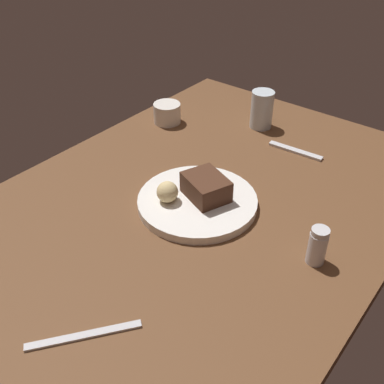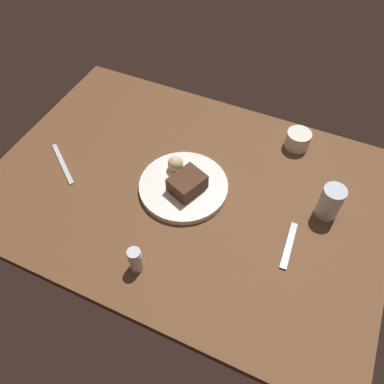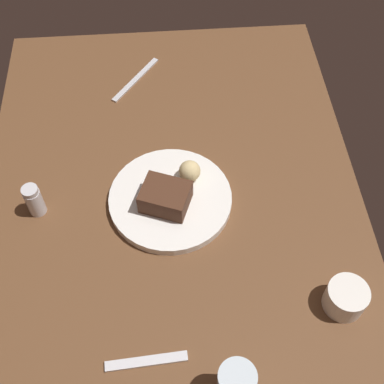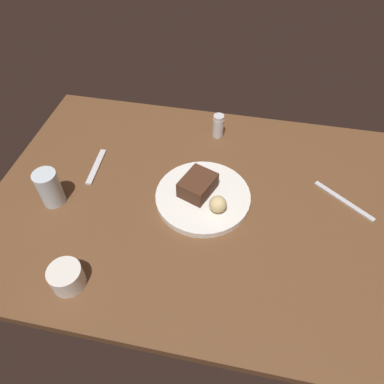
{
  "view_description": "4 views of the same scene",
  "coord_description": "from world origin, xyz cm",
  "px_view_note": "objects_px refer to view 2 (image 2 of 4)",
  "views": [
    {
      "loc": [
        66.48,
        51.19,
        66.95
      ],
      "look_at": [
        -0.08,
        -1.51,
        5.32
      ],
      "focal_mm": 43.32,
      "sensor_mm": 36.0,
      "label": 1
    },
    {
      "loc": [
        -31.63,
        65.33,
        95.06
      ],
      "look_at": [
        -3.64,
        3.83,
        7.3
      ],
      "focal_mm": 35.91,
      "sensor_mm": 36.0,
      "label": 2
    },
    {
      "loc": [
        -62.11,
        0.76,
        95.98
      ],
      "look_at": [
        -1.24,
        -4.0,
        8.9
      ],
      "focal_mm": 47.47,
      "sensor_mm": 36.0,
      "label": 3
    },
    {
      "loc": [
        10.38,
        -63.84,
        80.81
      ],
      "look_at": [
        -2.0,
        -1.95,
        8.41
      ],
      "focal_mm": 33.13,
      "sensor_mm": 36.0,
      "label": 4
    }
  ],
  "objects_px": {
    "bread_roll": "(176,164)",
    "dessert_spoon": "(289,245)",
    "dessert_plate": "(184,186)",
    "chocolate_cake_slice": "(187,183)",
    "salt_shaker": "(135,260)",
    "coffee_cup": "(298,140)",
    "water_glass": "(330,202)",
    "butter_knife": "(63,164)"
  },
  "relations": [
    {
      "from": "bread_roll",
      "to": "salt_shaker",
      "type": "xyz_separation_m",
      "value": [
        -0.05,
        0.33,
        -0.0
      ]
    },
    {
      "from": "dessert_spoon",
      "to": "butter_knife",
      "type": "relative_size",
      "value": 0.79
    },
    {
      "from": "dessert_plate",
      "to": "chocolate_cake_slice",
      "type": "distance_m",
      "value": 0.04
    },
    {
      "from": "bread_roll",
      "to": "coffee_cup",
      "type": "xyz_separation_m",
      "value": [
        -0.31,
        -0.27,
        -0.01
      ]
    },
    {
      "from": "water_glass",
      "to": "bread_roll",
      "type": "bearing_deg",
      "value": 5.15
    },
    {
      "from": "chocolate_cake_slice",
      "to": "coffee_cup",
      "type": "distance_m",
      "value": 0.41
    },
    {
      "from": "dessert_plate",
      "to": "water_glass",
      "type": "distance_m",
      "value": 0.42
    },
    {
      "from": "dessert_plate",
      "to": "bread_roll",
      "type": "height_order",
      "value": "bread_roll"
    },
    {
      "from": "chocolate_cake_slice",
      "to": "dessert_spoon",
      "type": "xyz_separation_m",
      "value": [
        -0.33,
        0.05,
        -0.04
      ]
    },
    {
      "from": "water_glass",
      "to": "dessert_spoon",
      "type": "xyz_separation_m",
      "value": [
        0.07,
        0.15,
        -0.05
      ]
    },
    {
      "from": "dessert_plate",
      "to": "coffee_cup",
      "type": "bearing_deg",
      "value": -129.74
    },
    {
      "from": "salt_shaker",
      "to": "coffee_cup",
      "type": "height_order",
      "value": "salt_shaker"
    },
    {
      "from": "dessert_plate",
      "to": "dessert_spoon",
      "type": "relative_size",
      "value": 1.8
    },
    {
      "from": "chocolate_cake_slice",
      "to": "bread_roll",
      "type": "xyz_separation_m",
      "value": [
        0.07,
        -0.06,
        -0.0
      ]
    },
    {
      "from": "butter_knife",
      "to": "dessert_spoon",
      "type": "bearing_deg",
      "value": -142.45
    },
    {
      "from": "bread_roll",
      "to": "butter_knife",
      "type": "distance_m",
      "value": 0.37
    },
    {
      "from": "chocolate_cake_slice",
      "to": "water_glass",
      "type": "xyz_separation_m",
      "value": [
        -0.4,
        -0.1,
        0.01
      ]
    },
    {
      "from": "coffee_cup",
      "to": "dessert_spoon",
      "type": "distance_m",
      "value": 0.39
    },
    {
      "from": "chocolate_cake_slice",
      "to": "salt_shaker",
      "type": "height_order",
      "value": "salt_shaker"
    },
    {
      "from": "dessert_plate",
      "to": "salt_shaker",
      "type": "height_order",
      "value": "salt_shaker"
    },
    {
      "from": "chocolate_cake_slice",
      "to": "butter_knife",
      "type": "relative_size",
      "value": 0.52
    },
    {
      "from": "bread_roll",
      "to": "coffee_cup",
      "type": "relative_size",
      "value": 0.61
    },
    {
      "from": "dessert_plate",
      "to": "water_glass",
      "type": "bearing_deg",
      "value": -167.99
    },
    {
      "from": "salt_shaker",
      "to": "dessert_spoon",
      "type": "relative_size",
      "value": 0.54
    },
    {
      "from": "water_glass",
      "to": "salt_shaker",
      "type": "bearing_deg",
      "value": 42.38
    },
    {
      "from": "salt_shaker",
      "to": "dessert_spoon",
      "type": "height_order",
      "value": "salt_shaker"
    },
    {
      "from": "bread_roll",
      "to": "salt_shaker",
      "type": "relative_size",
      "value": 0.59
    },
    {
      "from": "chocolate_cake_slice",
      "to": "bread_roll",
      "type": "bearing_deg",
      "value": -40.72
    },
    {
      "from": "water_glass",
      "to": "butter_knife",
      "type": "bearing_deg",
      "value": 11.12
    },
    {
      "from": "dessert_plate",
      "to": "coffee_cup",
      "type": "relative_size",
      "value": 3.4
    },
    {
      "from": "salt_shaker",
      "to": "butter_knife",
      "type": "xyz_separation_m",
      "value": [
        0.4,
        -0.22,
        -0.04
      ]
    },
    {
      "from": "dessert_spoon",
      "to": "water_glass",
      "type": "bearing_deg",
      "value": 152.76
    },
    {
      "from": "bread_roll",
      "to": "dessert_spoon",
      "type": "bearing_deg",
      "value": 164.66
    },
    {
      "from": "bread_roll",
      "to": "butter_knife",
      "type": "bearing_deg",
      "value": 18.69
    },
    {
      "from": "bread_roll",
      "to": "dessert_spoon",
      "type": "xyz_separation_m",
      "value": [
        -0.4,
        0.11,
        -0.04
      ]
    },
    {
      "from": "salt_shaker",
      "to": "dessert_spoon",
      "type": "distance_m",
      "value": 0.42
    },
    {
      "from": "dessert_spoon",
      "to": "coffee_cup",
      "type": "bearing_deg",
      "value": -171.21
    },
    {
      "from": "bread_roll",
      "to": "dessert_spoon",
      "type": "relative_size",
      "value": 0.32
    },
    {
      "from": "bread_roll",
      "to": "water_glass",
      "type": "bearing_deg",
      "value": -174.85
    },
    {
      "from": "chocolate_cake_slice",
      "to": "bread_roll",
      "type": "height_order",
      "value": "chocolate_cake_slice"
    },
    {
      "from": "bread_roll",
      "to": "coffee_cup",
      "type": "distance_m",
      "value": 0.42
    },
    {
      "from": "salt_shaker",
      "to": "water_glass",
      "type": "bearing_deg",
      "value": -137.62
    }
  ]
}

